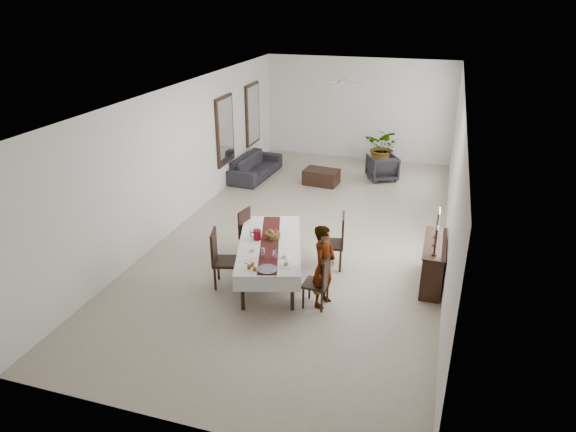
{
  "coord_description": "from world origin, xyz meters",
  "views": [
    {
      "loc": [
        2.67,
        -10.29,
        5.04
      ],
      "look_at": [
        -0.01,
        -1.59,
        1.05
      ],
      "focal_mm": 32.0,
      "sensor_mm": 36.0,
      "label": 1
    }
  ],
  "objects": [
    {
      "name": "floor",
      "position": [
        0.0,
        0.0,
        0.0
      ],
      "size": [
        6.0,
        12.0,
        0.0
      ],
      "primitive_type": "cube",
      "color": "#B5A790",
      "rests_on": "ground"
    },
    {
      "name": "ceiling",
      "position": [
        0.0,
        0.0,
        3.2
      ],
      "size": [
        6.0,
        12.0,
        0.02
      ],
      "primitive_type": "cube",
      "color": "white",
      "rests_on": "wall_back"
    },
    {
      "name": "wall_back",
      "position": [
        0.0,
        6.0,
        1.6
      ],
      "size": [
        6.0,
        0.02,
        3.2
      ],
      "primitive_type": "cube",
      "color": "white",
      "rests_on": "floor"
    },
    {
      "name": "wall_front",
      "position": [
        0.0,
        -6.0,
        1.6
      ],
      "size": [
        6.0,
        0.02,
        3.2
      ],
      "primitive_type": "cube",
      "color": "white",
      "rests_on": "floor"
    },
    {
      "name": "wall_left",
      "position": [
        -3.0,
        0.0,
        1.6
      ],
      "size": [
        0.02,
        12.0,
        3.2
      ],
      "primitive_type": "cube",
      "color": "white",
      "rests_on": "floor"
    },
    {
      "name": "wall_right",
      "position": [
        3.0,
        0.0,
        1.6
      ],
      "size": [
        0.02,
        12.0,
        3.2
      ],
      "primitive_type": "cube",
      "color": "white",
      "rests_on": "floor"
    },
    {
      "name": "dining_table_top",
      "position": [
        -0.18,
        -2.2,
        0.7
      ],
      "size": [
        1.59,
        2.5,
        0.05
      ],
      "primitive_type": "cube",
      "rotation": [
        0.0,
        0.0,
        0.29
      ],
      "color": "black",
      "rests_on": "table_leg_fl"
    },
    {
      "name": "table_leg_fl",
      "position": [
        -0.27,
        -3.37,
        0.34
      ],
      "size": [
        0.08,
        0.08,
        0.68
      ],
      "primitive_type": "cylinder",
      "rotation": [
        0.0,
        0.0,
        0.29
      ],
      "color": "black",
      "rests_on": "floor"
    },
    {
      "name": "table_leg_fr",
      "position": [
        0.54,
        -3.13,
        0.34
      ],
      "size": [
        0.08,
        0.08,
        0.68
      ],
      "primitive_type": "cylinder",
      "rotation": [
        0.0,
        0.0,
        0.29
      ],
      "color": "black",
      "rests_on": "floor"
    },
    {
      "name": "table_leg_bl",
      "position": [
        -0.9,
        -1.26,
        0.34
      ],
      "size": [
        0.08,
        0.08,
        0.68
      ],
      "primitive_type": "cylinder",
      "rotation": [
        0.0,
        0.0,
        0.29
      ],
      "color": "black",
      "rests_on": "floor"
    },
    {
      "name": "table_leg_br",
      "position": [
        -0.09,
        -1.02,
        0.34
      ],
      "size": [
        0.08,
        0.08,
        0.68
      ],
      "primitive_type": "cylinder",
      "rotation": [
        0.0,
        0.0,
        0.29
      ],
      "color": "black",
      "rests_on": "floor"
    },
    {
      "name": "tablecloth_top",
      "position": [
        -0.18,
        -2.2,
        0.73
      ],
      "size": [
        1.81,
        2.71,
        0.01
      ],
      "primitive_type": "cube",
      "rotation": [
        0.0,
        0.0,
        0.29
      ],
      "color": "white",
      "rests_on": "dining_table_top"
    },
    {
      "name": "tablecloth_drape_left",
      "position": [
        -0.72,
        -2.36,
        0.59
      ],
      "size": [
        0.72,
        2.39,
        0.29
      ],
      "primitive_type": "cube",
      "rotation": [
        0.0,
        0.0,
        0.29
      ],
      "color": "silver",
      "rests_on": "dining_table_top"
    },
    {
      "name": "tablecloth_drape_right",
      "position": [
        0.36,
        -2.03,
        0.59
      ],
      "size": [
        0.72,
        2.39,
        0.29
      ],
      "primitive_type": "cube",
      "rotation": [
        0.0,
        0.0,
        0.29
      ],
      "color": "silver",
      "rests_on": "dining_table_top"
    },
    {
      "name": "tablecloth_drape_near",
      "position": [
        0.18,
        -3.39,
        0.59
      ],
      "size": [
        1.09,
        0.34,
        0.29
      ],
      "primitive_type": "cube",
      "rotation": [
        0.0,
        0.0,
        0.29
      ],
      "color": "silver",
      "rests_on": "dining_table_top"
    },
    {
      "name": "tablecloth_drape_far",
      "position": [
        -0.54,
        -1.01,
        0.59
      ],
      "size": [
        1.09,
        0.34,
        0.29
      ],
      "primitive_type": "cube",
      "rotation": [
        0.0,
        0.0,
        0.29
      ],
      "color": "silver",
      "rests_on": "dining_table_top"
    },
    {
      "name": "table_runner",
      "position": [
        -0.18,
        -2.2,
        0.74
      ],
      "size": [
        1.02,
        2.41,
        0.0
      ],
      "primitive_type": "cube",
      "rotation": [
        0.0,
        0.0,
        0.29
      ],
      "color": "#5A1B19",
      "rests_on": "tablecloth_top"
    },
    {
      "name": "red_pitcher",
      "position": [
        -0.45,
        -2.13,
        0.83
      ],
      "size": [
        0.18,
        0.18,
        0.19
      ],
      "primitive_type": "cylinder",
      "rotation": [
        0.0,
        0.0,
        0.29
      ],
      "color": "maroon",
      "rests_on": "tablecloth_top"
    },
    {
      "name": "pitcher_handle",
      "position": [
        -0.53,
        -2.15,
        0.83
      ],
      "size": [
        0.12,
        0.05,
        0.12
      ],
      "primitive_type": "torus",
      "rotation": [
        1.57,
        0.0,
        0.29
      ],
      "color": "maroon",
      "rests_on": "red_pitcher"
    },
    {
      "name": "wine_glass_near",
      "position": [
        0.11,
        -2.76,
        0.82
      ],
      "size": [
        0.07,
        0.07,
        0.16
      ],
      "primitive_type": "cylinder",
      "color": "white",
      "rests_on": "tablecloth_top"
    },
    {
      "name": "wine_glass_mid",
      "position": [
        -0.12,
        -2.73,
        0.82
      ],
      "size": [
        0.07,
        0.07,
        0.16
      ],
      "primitive_type": "cylinder",
      "color": "white",
      "rests_on": "tablecloth_top"
    },
    {
      "name": "wine_glass_far",
      "position": [
        -0.15,
        -2.14,
        0.82
      ],
      "size": [
        0.07,
        0.07,
        0.16
      ],
      "primitive_type": "cylinder",
      "color": "silver",
      "rests_on": "tablecloth_top"
    },
    {
      "name": "teacup_right",
      "position": [
        0.26,
        -2.67,
        0.76
      ],
      "size": [
        0.09,
        0.09,
        0.06
      ],
      "primitive_type": "cylinder",
      "color": "silver",
      "rests_on": "saucer_right"
    },
    {
      "name": "saucer_right",
      "position": [
        0.26,
        -2.67,
        0.74
      ],
      "size": [
        0.14,
        0.14,
        0.01
      ],
      "primitive_type": "cylinder",
      "color": "white",
      "rests_on": "tablecloth_top"
    },
    {
      "name": "teacup_left",
      "position": [
        -0.36,
        -2.6,
        0.76
      ],
      "size": [
        0.09,
        0.09,
        0.06
      ],
      "primitive_type": "cylinder",
      "color": "silver",
      "rests_on": "saucer_left"
    },
    {
      "name": "saucer_left",
      "position": [
        -0.36,
        -2.6,
        0.74
      ],
      "size": [
        0.14,
        0.14,
        0.01
      ],
      "primitive_type": "cylinder",
      "color": "white",
      "rests_on": "tablecloth_top"
    },
    {
      "name": "plate_near_right",
      "position": [
        0.37,
        -2.94,
        0.74
      ],
      "size": [
        0.23,
        0.23,
        0.01
      ],
      "primitive_type": "cylinder",
      "color": "white",
      "rests_on": "tablecloth_top"
    },
    {
      "name": "bread_near_right",
      "position": [
        0.37,
        -2.94,
        0.77
      ],
      "size": [
        0.09,
        0.09,
        0.09
      ],
      "primitive_type": "sphere",
      "color": "tan",
      "rests_on": "plate_near_right"
    },
    {
      "name": "plate_near_left",
      "position": [
        -0.25,
        -2.97,
        0.74
      ],
      "size": [
        0.23,
        0.23,
        0.01
      ],
      "primitive_type": "cylinder",
      "color": "silver",
      "rests_on": "tablecloth_top"
    },
    {
      "name": "plate_far_left",
      "position": [
        -0.63,
        -1.78,
        0.74
      ],
      "size": [
        0.23,
        0.23,
        0.01
      ],
      "primitive_type": "cylinder",
      "color": "silver",
      "rests_on": "tablecloth_top"
    },
    {
      "name": "serving_tray",
      "position": [
        0.11,
        -3.17,
        0.74
      ],
      "size": [
        0.35,
        0.35,
        0.02
      ],
      "primitive_type": "cylinder",
      "color": "#403F44",
      "rests_on": "tablecloth_top"
    },
    {
      "name": "jam_jar_a",
      "position": [
        -0.09,
        -3.26,
        0.77
      ],
      "size": [
        0.06,
        0.06,
        0.07
      ],
      "primitive_type": "cylinder",
      "color": "brown",
      "rests_on": "tablecloth_top"
    },
    {
      "name": "jam_jar_b",
      "position": [
        -0.19,
        -3.23,
        0.77
      ],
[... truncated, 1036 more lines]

